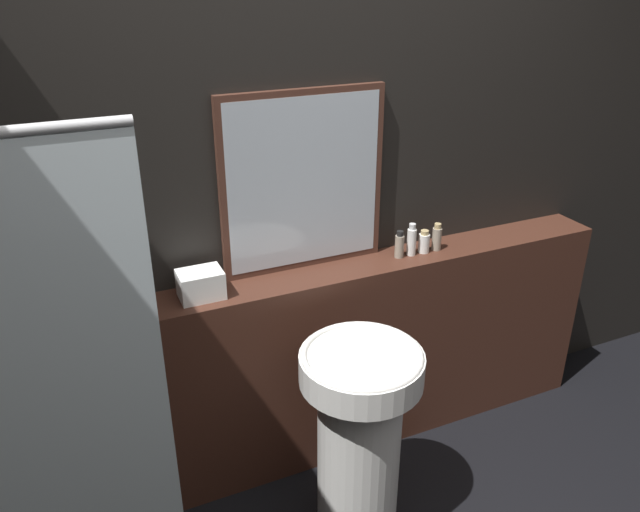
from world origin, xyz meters
name	(u,v)px	position (x,y,z in m)	size (l,w,h in m)	color
wall_back	(312,183)	(0.00, 1.41, 1.25)	(8.00, 0.06, 2.50)	black
vanity_counter	(326,365)	(0.00, 1.27, 0.46)	(2.67, 0.22, 0.91)	#422319
pedestal_sink	(359,434)	(-0.08, 0.80, 0.47)	(0.44, 0.44, 0.83)	white
mirror	(304,182)	(-0.06, 1.36, 1.28)	(0.68, 0.03, 0.72)	#47281E
towel_stack	(201,284)	(-0.52, 1.27, 0.97)	(0.16, 0.12, 0.11)	white
shampoo_bottle	(399,245)	(0.34, 1.27, 0.97)	(0.04, 0.04, 0.12)	gray
conditioner_bottle	(412,241)	(0.40, 1.27, 0.98)	(0.04, 0.04, 0.14)	white
lotion_bottle	(424,242)	(0.47, 1.27, 0.96)	(0.05, 0.05, 0.10)	white
body_wash_bottle	(437,238)	(0.53, 1.27, 0.97)	(0.04, 0.04, 0.12)	gray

